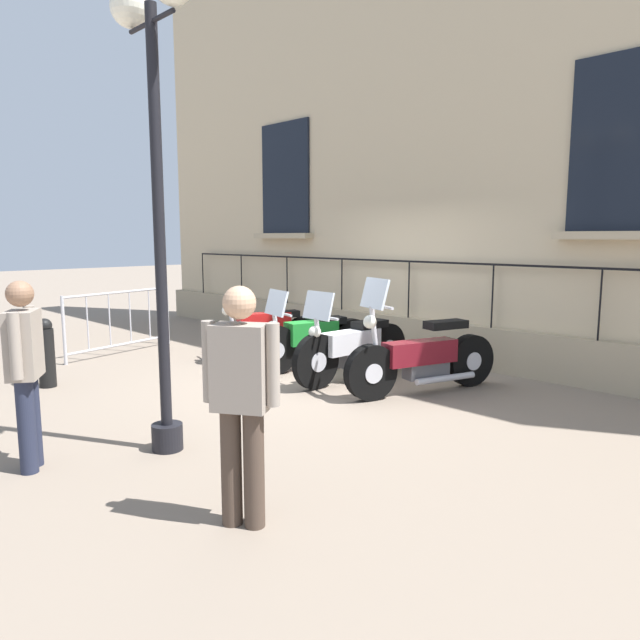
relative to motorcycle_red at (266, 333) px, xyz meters
name	(u,v)px	position (x,y,z in m)	size (l,w,h in m)	color
ground_plane	(322,377)	(0.22, 1.46, -0.42)	(60.00, 60.00, 0.00)	gray
building_facade	(428,121)	(-2.16, 1.46, 3.31)	(0.82, 13.95, 7.67)	#C6B28E
motorcycle_red	(266,333)	(0.00, 0.00, 0.00)	(1.84, 0.77, 1.01)	black
motorcycle_green	(313,340)	(-0.02, 1.04, 0.01)	(1.97, 0.79, 1.19)	black
motorcycle_white	(352,348)	(0.08, 1.90, 0.02)	(2.06, 0.59, 1.25)	black
motorcycle_maroon	(422,359)	(-0.08, 2.92, 0.01)	(2.12, 0.89, 1.45)	black
lamppost	(155,132)	(3.18, 2.43, 2.38)	(0.34, 1.04, 4.05)	black
crowd_barrier	(120,320)	(1.44, -2.04, 0.14)	(2.06, 0.50, 1.05)	#B7B7BF
bollard	(46,353)	(3.11, -0.66, 0.03)	(0.21, 0.21, 0.90)	black
pedestrian_standing	(241,394)	(3.54, 4.03, 0.49)	(0.38, 0.46, 1.62)	#47382D
pedestrian_walking	(25,366)	(4.21, 2.02, 0.46)	(0.38, 0.46, 1.58)	#23283D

